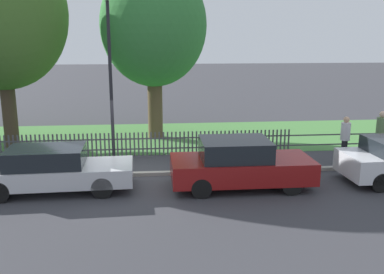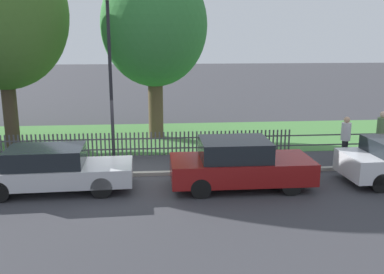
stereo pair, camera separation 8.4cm
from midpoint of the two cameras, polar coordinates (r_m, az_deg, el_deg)
name	(u,v)px [view 2 (the right image)]	position (r m, az deg, el deg)	size (l,w,h in m)	color
ground_plane	(124,177)	(14.39, -8.83, -5.29)	(120.00, 120.00, 0.00)	#38383D
kerb_stone	(125,174)	(14.46, -8.81, -4.94)	(42.37, 0.20, 0.12)	#9E998E
grass_strip	(132,137)	(19.86, -7.83, -0.06)	(42.37, 6.16, 0.01)	#477F3D
park_fence	(128,144)	(16.78, -8.34, -0.95)	(42.37, 0.05, 0.93)	#4C4C51
parked_car_navy_estate	(52,169)	(13.40, -17.95, -4.10)	(4.63, 1.80, 1.36)	#BCBCC1
parked_car_red_compact	(239,164)	(13.16, 6.51, -3.57)	(4.30, 1.83, 1.51)	maroon
covered_motorcycle	(229,144)	(15.97, 5.14, -0.99)	(2.04, 0.79, 1.03)	black
tree_mid_park	(1,14)	(19.11, -24.03, 14.75)	(5.25, 5.25, 8.45)	#473828
tree_far_left	(154,26)	(19.28, -4.93, 14.50)	(4.63, 4.63, 7.68)	brown
pedestrian_near_fence	(382,133)	(17.40, 24.08, 0.53)	(0.49, 0.49, 1.86)	#2D3351
pedestrian_by_lamp	(346,137)	(16.66, 19.93, 0.05)	(0.48, 0.48, 1.70)	black
street_lamp	(110,65)	(14.11, -10.75, 9.43)	(0.20, 0.79, 5.82)	black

